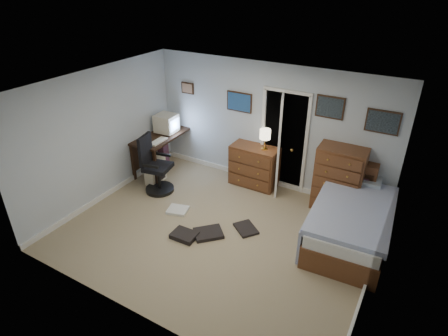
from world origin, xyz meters
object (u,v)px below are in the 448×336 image
(office_chair, at_px, (155,170))
(tall_dresser, at_px, (339,179))
(computer_desk, at_px, (159,142))
(bed, at_px, (351,220))
(low_dresser, at_px, (254,166))

(office_chair, distance_m, tall_dresser, 3.52)
(computer_desk, distance_m, office_chair, 0.98)
(office_chair, height_order, bed, office_chair)
(office_chair, height_order, tall_dresser, tall_dresser)
(office_chair, bearing_deg, computer_desk, 112.26)
(low_dresser, bearing_deg, office_chair, -142.68)
(computer_desk, height_order, office_chair, office_chair)
(computer_desk, distance_m, tall_dresser, 3.86)
(computer_desk, xyz_separation_m, office_chair, (0.53, -0.81, -0.19))
(low_dresser, distance_m, bed, 2.28)
(office_chair, bearing_deg, low_dresser, 25.85)
(computer_desk, bearing_deg, bed, -7.38)
(office_chair, xyz_separation_m, tall_dresser, (3.31, 1.18, 0.16))
(low_dresser, xyz_separation_m, tall_dresser, (1.71, -0.02, 0.19))
(computer_desk, xyz_separation_m, low_dresser, (2.13, 0.40, -0.22))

